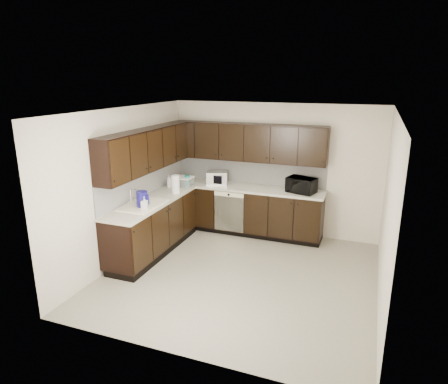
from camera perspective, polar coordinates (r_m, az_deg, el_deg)
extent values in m
plane|color=gray|center=(6.31, 2.31, -11.76)|extent=(4.00, 4.00, 0.00)
plane|color=white|center=(5.60, 2.61, 11.49)|extent=(4.00, 4.00, 0.00)
cube|color=beige|center=(7.70, 7.15, 3.22)|extent=(4.00, 0.02, 2.50)
cube|color=beige|center=(6.71, -13.98, 0.94)|extent=(0.02, 4.00, 2.50)
cube|color=beige|center=(5.58, 22.38, -2.90)|extent=(0.02, 4.00, 2.50)
cube|color=beige|center=(4.10, -6.48, -8.47)|extent=(4.00, 0.02, 2.50)
cube|color=black|center=(7.77, 2.83, -2.69)|extent=(3.00, 0.60, 0.90)
cube|color=black|center=(7.04, -10.14, -4.97)|extent=(0.60, 2.20, 0.90)
cube|color=black|center=(7.93, 2.86, -5.36)|extent=(3.00, 0.54, 0.10)
cube|color=black|center=(7.17, -9.78, -7.99)|extent=(0.54, 2.20, 0.10)
cube|color=beige|center=(7.63, 2.88, 0.66)|extent=(3.03, 0.63, 0.04)
cube|color=beige|center=(6.88, -10.33, -1.32)|extent=(0.63, 2.23, 0.04)
cube|color=beige|center=(7.83, 3.56, 3.01)|extent=(3.00, 0.02, 0.48)
cube|color=beige|center=(7.20, -11.19, 1.57)|extent=(0.02, 2.80, 0.48)
cube|color=black|center=(7.58, 3.29, 7.12)|extent=(3.00, 0.33, 0.70)
cube|color=black|center=(6.86, -11.08, 5.91)|extent=(0.33, 2.47, 0.70)
cube|color=beige|center=(7.55, 0.71, -2.82)|extent=(0.58, 0.02, 0.78)
cube|color=beige|center=(7.45, 0.71, -0.36)|extent=(0.58, 0.03, 0.08)
cylinder|color=black|center=(7.43, 0.66, -0.39)|extent=(0.04, 0.02, 0.04)
cube|color=beige|center=(6.62, -11.52, -1.85)|extent=(0.54, 0.82, 0.03)
cube|color=beige|center=(6.49, -12.41, -3.07)|extent=(0.42, 0.34, 0.16)
cube|color=beige|center=(6.81, -10.59, -2.05)|extent=(0.42, 0.34, 0.16)
cylinder|color=silver|center=(6.70, -13.17, -0.62)|extent=(0.03, 0.03, 0.26)
cylinder|color=silver|center=(6.64, -12.88, 0.33)|extent=(0.14, 0.02, 0.02)
cylinder|color=#B2B2B7|center=(6.48, -12.42, -2.82)|extent=(0.20, 0.20, 0.10)
imported|color=black|center=(7.31, 10.99, 0.97)|extent=(0.57, 0.46, 0.28)
imported|color=gray|center=(6.38, -11.30, -1.58)|extent=(0.12, 0.12, 0.21)
imported|color=gray|center=(7.60, -7.85, 1.54)|extent=(0.11, 0.11, 0.24)
cube|color=silver|center=(7.77, -1.00, 2.06)|extent=(0.47, 0.40, 0.25)
cube|color=white|center=(7.72, -6.09, 1.53)|extent=(0.46, 0.37, 0.16)
cylinder|color=#150E84|center=(6.48, -11.63, -1.06)|extent=(0.23, 0.23, 0.27)
cylinder|color=#0B8070|center=(7.66, -5.28, 1.61)|extent=(0.12, 0.12, 0.21)
cylinder|color=white|center=(7.21, -6.94, 1.13)|extent=(0.19, 0.19, 0.32)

